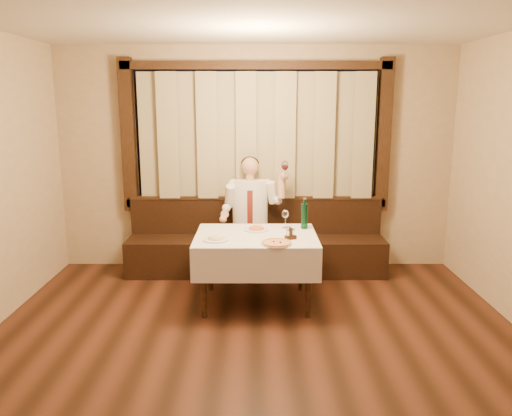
{
  "coord_description": "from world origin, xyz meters",
  "views": [
    {
      "loc": [
        -0.0,
        -3.34,
        2.13
      ],
      "look_at": [
        0.0,
        1.9,
        1.0
      ],
      "focal_mm": 35.0,
      "sensor_mm": 36.0,
      "label": 1
    }
  ],
  "objects_px": {
    "dining_table": "(256,244)",
    "pasta_red": "(256,227)",
    "green_bottle": "(304,216)",
    "pizza": "(277,243)",
    "pasta_cream": "(216,237)",
    "seated_man": "(251,208)",
    "banquette": "(256,248)",
    "cruet_caddy": "(291,235)"
  },
  "relations": [
    {
      "from": "dining_table",
      "to": "pasta_red",
      "type": "distance_m",
      "value": 0.23
    },
    {
      "from": "dining_table",
      "to": "pasta_cream",
      "type": "bearing_deg",
      "value": -152.69
    },
    {
      "from": "cruet_caddy",
      "to": "dining_table",
      "type": "bearing_deg",
      "value": 130.4
    },
    {
      "from": "dining_table",
      "to": "pasta_cream",
      "type": "height_order",
      "value": "pasta_cream"
    },
    {
      "from": "pasta_cream",
      "to": "green_bottle",
      "type": "bearing_deg",
      "value": 26.75
    },
    {
      "from": "banquette",
      "to": "green_bottle",
      "type": "distance_m",
      "value": 1.1
    },
    {
      "from": "pizza",
      "to": "seated_man",
      "type": "bearing_deg",
      "value": 101.66
    },
    {
      "from": "pasta_red",
      "to": "banquette",
      "type": "bearing_deg",
      "value": 90.3
    },
    {
      "from": "cruet_caddy",
      "to": "seated_man",
      "type": "bearing_deg",
      "value": 86.93
    },
    {
      "from": "green_bottle",
      "to": "seated_man",
      "type": "relative_size",
      "value": 0.23
    },
    {
      "from": "pasta_red",
      "to": "seated_man",
      "type": "xyz_separation_m",
      "value": [
        -0.07,
        0.75,
        0.05
      ]
    },
    {
      "from": "green_bottle",
      "to": "seated_man",
      "type": "bearing_deg",
      "value": 131.59
    },
    {
      "from": "pasta_cream",
      "to": "cruet_caddy",
      "type": "height_order",
      "value": "cruet_caddy"
    },
    {
      "from": "banquette",
      "to": "pizza",
      "type": "distance_m",
      "value": 1.47
    },
    {
      "from": "pasta_red",
      "to": "green_bottle",
      "type": "distance_m",
      "value": 0.54
    },
    {
      "from": "pasta_cream",
      "to": "cruet_caddy",
      "type": "bearing_deg",
      "value": 3.01
    },
    {
      "from": "pizza",
      "to": "cruet_caddy",
      "type": "height_order",
      "value": "cruet_caddy"
    },
    {
      "from": "banquette",
      "to": "dining_table",
      "type": "relative_size",
      "value": 2.52
    },
    {
      "from": "pizza",
      "to": "green_bottle",
      "type": "distance_m",
      "value": 0.71
    },
    {
      "from": "green_bottle",
      "to": "pizza",
      "type": "bearing_deg",
      "value": -118.18
    },
    {
      "from": "banquette",
      "to": "green_bottle",
      "type": "relative_size",
      "value": 9.38
    },
    {
      "from": "banquette",
      "to": "dining_table",
      "type": "height_order",
      "value": "banquette"
    },
    {
      "from": "banquette",
      "to": "pasta_red",
      "type": "height_order",
      "value": "banquette"
    },
    {
      "from": "dining_table",
      "to": "pasta_cream",
      "type": "distance_m",
      "value": 0.48
    },
    {
      "from": "pasta_cream",
      "to": "green_bottle",
      "type": "height_order",
      "value": "green_bottle"
    },
    {
      "from": "dining_table",
      "to": "seated_man",
      "type": "relative_size",
      "value": 0.87
    },
    {
      "from": "banquette",
      "to": "green_bottle",
      "type": "bearing_deg",
      "value": -55.15
    },
    {
      "from": "pasta_cream",
      "to": "green_bottle",
      "type": "distance_m",
      "value": 1.05
    },
    {
      "from": "cruet_caddy",
      "to": "pasta_cream",
      "type": "bearing_deg",
      "value": 159.32
    },
    {
      "from": "pizza",
      "to": "pasta_red",
      "type": "distance_m",
      "value": 0.57
    },
    {
      "from": "dining_table",
      "to": "pizza",
      "type": "relative_size",
      "value": 4.08
    },
    {
      "from": "dining_table",
      "to": "green_bottle",
      "type": "xyz_separation_m",
      "value": [
        0.53,
        0.26,
        0.25
      ]
    },
    {
      "from": "banquette",
      "to": "pasta_red",
      "type": "bearing_deg",
      "value": -89.7
    },
    {
      "from": "banquette",
      "to": "cruet_caddy",
      "type": "distance_m",
      "value": 1.34
    },
    {
      "from": "pasta_red",
      "to": "pasta_cream",
      "type": "height_order",
      "value": "pasta_red"
    },
    {
      "from": "seated_man",
      "to": "banquette",
      "type": "bearing_deg",
      "value": 54.16
    },
    {
      "from": "dining_table",
      "to": "pasta_red",
      "type": "bearing_deg",
      "value": 88.61
    },
    {
      "from": "dining_table",
      "to": "pizza",
      "type": "xyz_separation_m",
      "value": [
        0.2,
        -0.35,
        0.12
      ]
    },
    {
      "from": "dining_table",
      "to": "pasta_cream",
      "type": "relative_size",
      "value": 4.82
    },
    {
      "from": "pasta_red",
      "to": "green_bottle",
      "type": "height_order",
      "value": "green_bottle"
    },
    {
      "from": "pizza",
      "to": "green_bottle",
      "type": "height_order",
      "value": "green_bottle"
    },
    {
      "from": "pizza",
      "to": "pasta_red",
      "type": "height_order",
      "value": "pasta_red"
    }
  ]
}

